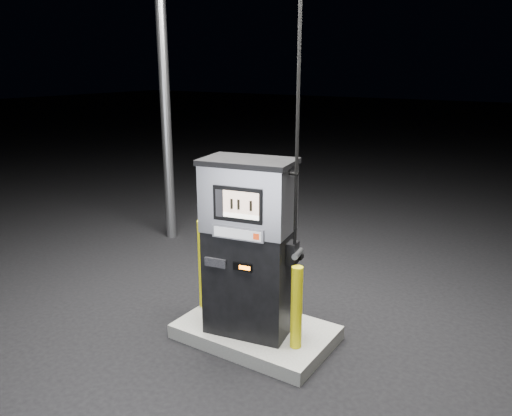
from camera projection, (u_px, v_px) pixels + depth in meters
The scene contains 5 objects.
ground at pixel (256, 338), 5.35m from camera, with size 80.00×80.00×0.00m, color black.
pump_island at pixel (256, 332), 5.33m from camera, with size 1.60×1.00×0.15m, color #60605B.
fuel_dispenser at pixel (249, 246), 4.98m from camera, with size 1.04×0.69×3.76m.
bollard_left at pixel (204, 264), 5.61m from camera, with size 0.14×0.14×1.03m, color #D0C50B.
bollard_right at pixel (297, 308), 4.80m from camera, with size 0.11×0.11×0.85m, color #D0C50B.
Camera 1 is at (2.58, -4.00, 2.82)m, focal length 35.00 mm.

